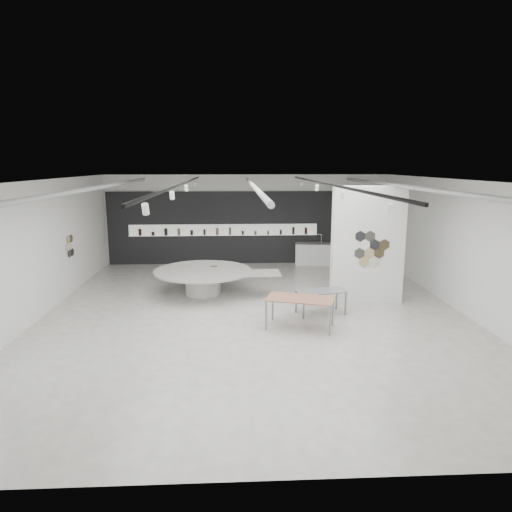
{
  "coord_description": "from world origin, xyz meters",
  "views": [
    {
      "loc": [
        -0.58,
        -12.46,
        4.24
      ],
      "look_at": [
        0.1,
        1.2,
        1.47
      ],
      "focal_mm": 32.0,
      "sensor_mm": 36.0,
      "label": 1
    }
  ],
  "objects_px": {
    "partition_column": "(368,246)",
    "sample_table_stone": "(321,293)",
    "kitchen_counter": "(314,254)",
    "sample_table_wood": "(300,300)",
    "display_island": "(205,278)"
  },
  "relations": [
    {
      "from": "partition_column",
      "to": "sample_table_wood",
      "type": "relative_size",
      "value": 1.89
    },
    {
      "from": "sample_table_wood",
      "to": "kitchen_counter",
      "type": "xyz_separation_m",
      "value": [
        1.72,
        7.64,
        -0.28
      ]
    },
    {
      "from": "sample_table_wood",
      "to": "sample_table_stone",
      "type": "distance_m",
      "value": 1.33
    },
    {
      "from": "sample_table_wood",
      "to": "kitchen_counter",
      "type": "height_order",
      "value": "kitchen_counter"
    },
    {
      "from": "partition_column",
      "to": "sample_table_wood",
      "type": "height_order",
      "value": "partition_column"
    },
    {
      "from": "partition_column",
      "to": "sample_table_wood",
      "type": "distance_m",
      "value": 3.34
    },
    {
      "from": "sample_table_stone",
      "to": "kitchen_counter",
      "type": "xyz_separation_m",
      "value": [
        0.97,
        6.55,
        -0.17
      ]
    },
    {
      "from": "sample_table_stone",
      "to": "partition_column",
      "type": "bearing_deg",
      "value": 32.7
    },
    {
      "from": "sample_table_stone",
      "to": "kitchen_counter",
      "type": "distance_m",
      "value": 6.63
    },
    {
      "from": "partition_column",
      "to": "sample_table_stone",
      "type": "height_order",
      "value": "partition_column"
    },
    {
      "from": "display_island",
      "to": "kitchen_counter",
      "type": "height_order",
      "value": "kitchen_counter"
    },
    {
      "from": "display_island",
      "to": "sample_table_wood",
      "type": "height_order",
      "value": "display_island"
    },
    {
      "from": "partition_column",
      "to": "sample_table_stone",
      "type": "relative_size",
      "value": 2.46
    },
    {
      "from": "partition_column",
      "to": "kitchen_counter",
      "type": "xyz_separation_m",
      "value": [
        -0.64,
        5.52,
        -1.33
      ]
    },
    {
      "from": "sample_table_wood",
      "to": "sample_table_stone",
      "type": "xyz_separation_m",
      "value": [
        0.76,
        1.08,
        -0.11
      ]
    }
  ]
}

